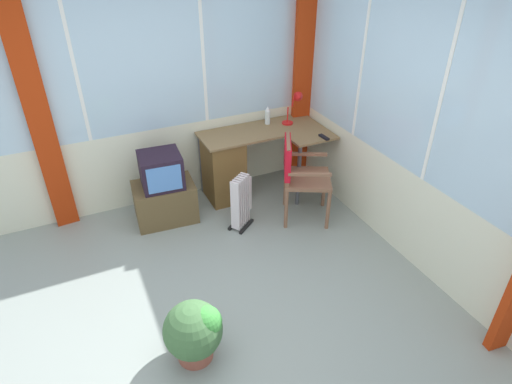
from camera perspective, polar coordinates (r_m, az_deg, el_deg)
ground at (r=3.78m, az=-4.26°, el=-16.76°), size 4.81×5.10×0.06m
north_window_panel at (r=4.75m, az=-14.29°, el=12.69°), size 3.81×0.07×2.61m
east_window_panel at (r=3.91m, az=22.54°, el=6.96°), size 0.07×4.10×2.61m
curtain_north_left at (r=4.63m, az=-26.79°, el=9.08°), size 0.23×0.09×2.51m
curtain_corner at (r=5.26m, az=6.19°, el=14.83°), size 0.23×0.09×2.51m
desk at (r=5.01m, az=-3.50°, el=3.66°), size 1.42×0.81×0.78m
desk_lamp at (r=5.08m, az=5.31°, el=11.57°), size 0.23×0.20×0.39m
tv_remote at (r=4.85m, az=8.95°, el=7.16°), size 0.06×0.15×0.02m
spray_bottle at (r=5.12m, az=1.54°, el=10.06°), size 0.06×0.06×0.22m
wooden_armchair at (r=4.56m, az=5.35°, el=3.05°), size 0.65×0.65×0.93m
tv_on_stand at (r=4.73m, az=-12.06°, el=0.05°), size 0.67×0.49×0.79m
space_heater at (r=4.56m, az=-1.91°, el=-1.20°), size 0.32×0.30×0.60m
potted_plant at (r=3.34m, az=-8.08°, el=-17.65°), size 0.44×0.44×0.51m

